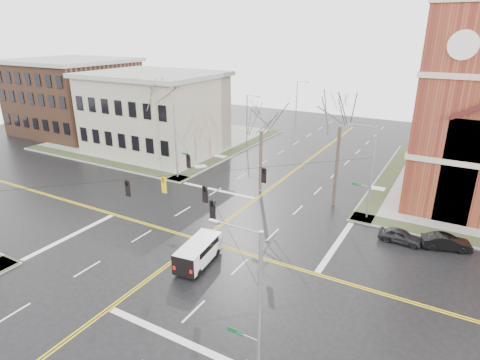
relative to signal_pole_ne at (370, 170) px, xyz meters
The scene contains 18 objects.
ground 16.88m from the signal_pole_ne, 134.55° to the right, with size 120.00×120.00×0.00m, color black.
sidewalks 16.86m from the signal_pole_ne, 134.55° to the right, with size 80.00×80.00×0.17m.
road_markings 16.88m from the signal_pole_ne, 134.55° to the right, with size 100.00×100.00×0.01m.
civic_building_a 34.39m from the signal_pole_ne, 165.69° to the left, with size 18.00×14.00×11.00m, color gray.
civic_building_b 54.36m from the signal_pole_ne, 168.86° to the left, with size 18.00×16.00×12.00m, color brown.
signal_pole_ne is the anchor object (origin of this frame).
signal_pole_nw 22.64m from the signal_pole_ne, behind, with size 2.75×0.22×9.00m.
signal_pole_se 23.00m from the signal_pole_ne, 90.00° to the right, with size 2.75×0.22×9.00m.
span_wires 16.19m from the signal_pole_ne, 134.55° to the right, with size 23.02×23.02×0.03m.
traffic_signals 16.63m from the signal_pole_ne, 132.94° to the right, with size 8.21×8.26×1.30m.
streetlight_north_a 27.48m from the signal_pole_ne, 143.10° to the left, with size 2.30×0.20×8.00m.
streetlight_north_b 42.61m from the signal_pole_ne, 121.05° to the left, with size 2.30×0.20×8.00m.
cargo_van 17.66m from the signal_pole_ne, 122.85° to the right, with size 2.45×5.01×1.83m.
parked_car_a 6.64m from the signal_pole_ne, 41.20° to the right, with size 1.44×3.59×1.22m, color black.
parked_car_b 8.86m from the signal_pole_ne, 19.81° to the right, with size 1.36×3.90×1.28m, color black.
tree_nw_far 26.55m from the signal_pole_ne, behind, with size 4.00×4.00×12.45m.
tree_nw_near 12.37m from the signal_pole_ne, behind, with size 4.00×4.00×10.13m.
tree_ne 5.56m from the signal_pole_ne, 155.50° to the left, with size 4.00×4.00×12.20m.
Camera 1 is at (18.19, -25.09, 17.14)m, focal length 30.00 mm.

